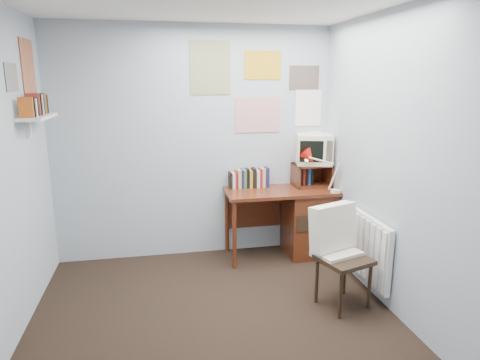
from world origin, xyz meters
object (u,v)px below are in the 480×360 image
object	(u,v)px
desk_lamp	(336,174)
radiator	(367,247)
desk	(303,219)
crt_tv	(314,148)
desk_chair	(344,260)
wall_shelf	(37,117)
tv_riser	(311,175)

from	to	relation	value
desk_lamp	radiator	size ratio (longest dim) A/B	0.51
desk	crt_tv	size ratio (longest dim) A/B	3.14
desk	desk_lamp	bearing A→B (deg)	-39.28
crt_tv	desk_chair	bearing A→B (deg)	-84.55
desk_lamp	desk	bearing A→B (deg)	125.88
radiator	desk_chair	bearing A→B (deg)	-144.60
radiator	wall_shelf	size ratio (longest dim) A/B	1.29
desk	desk_lamp	world-z (taller)	desk_lamp
desk_lamp	wall_shelf	distance (m)	2.92
crt_tv	radiator	distance (m)	1.32
desk_chair	crt_tv	bearing A→B (deg)	63.75
desk	radiator	bearing A→B (deg)	-72.76
tv_riser	radiator	world-z (taller)	tv_riser
desk_chair	wall_shelf	world-z (taller)	wall_shelf
desk_lamp	wall_shelf	size ratio (longest dim) A/B	0.66
desk_chair	tv_riser	bearing A→B (deg)	64.59
desk_chair	wall_shelf	xyz separation A→B (m)	(-2.52, 0.79, 1.19)
desk_chair	crt_tv	world-z (taller)	crt_tv
radiator	tv_riser	bearing A→B (deg)	99.28
desk	wall_shelf	size ratio (longest dim) A/B	1.94
tv_riser	wall_shelf	size ratio (longest dim) A/B	0.65
desk_chair	desk	bearing A→B (deg)	69.65
wall_shelf	radiator	bearing A→B (deg)	-10.89
crt_tv	wall_shelf	size ratio (longest dim) A/B	0.62
tv_riser	desk_chair	bearing A→B (deg)	-97.45
desk_chair	radiator	size ratio (longest dim) A/B	1.07
radiator	wall_shelf	distance (m)	3.15
desk	crt_tv	bearing A→B (deg)	42.86
desk_chair	radiator	distance (m)	0.41
crt_tv	wall_shelf	bearing A→B (deg)	-155.62
desk_chair	tv_riser	distance (m)	1.37
desk_lamp	radiator	world-z (taller)	desk_lamp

